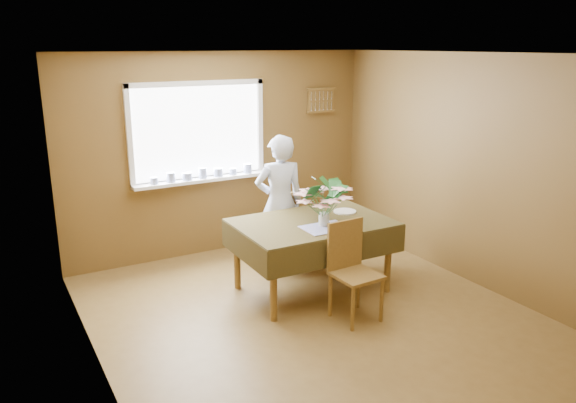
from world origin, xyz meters
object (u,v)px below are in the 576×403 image
dining_table (312,230)px  seated_woman (280,203)px  flower_bouquet (324,197)px  chair_far (283,224)px  chair_near (351,266)px

dining_table → seated_woman: size_ratio=1.02×
dining_table → flower_bouquet: bearing=-82.1°
chair_far → chair_near: 1.55m
chair_near → flower_bouquet: 0.76m
seated_woman → flower_bouquet: seated_woman is taller
dining_table → chair_far: size_ratio=1.82×
chair_far → flower_bouquet: bearing=70.2°
chair_far → seated_woman: 0.34m
dining_table → chair_far: bearing=83.4°
dining_table → seated_woman: 0.75m
chair_near → seated_woman: size_ratio=0.60×
dining_table → chair_near: size_ratio=1.70×
dining_table → seated_woman: (0.01, 0.74, 0.11)m
dining_table → flower_bouquet: size_ratio=2.98×
chair_far → chair_near: (-0.10, -1.54, 0.03)m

